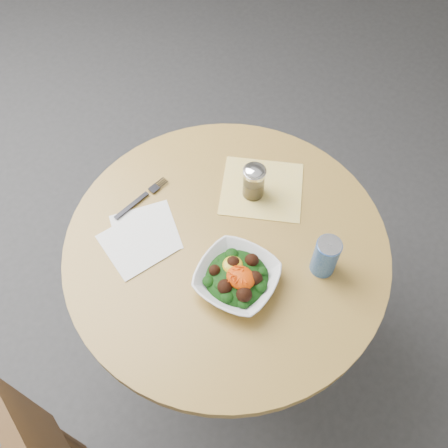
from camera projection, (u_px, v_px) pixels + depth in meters
The scene contains 8 objects.
ground at pixel (226, 336), 2.01m from camera, with size 6.00×6.00×0.00m, color #313033.
table at pixel (226, 276), 1.54m from camera, with size 0.90×0.90×0.75m.
cloth_napkin at pixel (262, 189), 1.47m from camera, with size 0.24×0.22×0.00m, color yellow.
paper_napkins at pixel (141, 237), 1.38m from camera, with size 0.24×0.27×0.00m.
salad_bowl at pixel (237, 278), 1.29m from camera, with size 0.23×0.23×0.08m.
fork at pixel (143, 197), 1.45m from camera, with size 0.05×0.19×0.00m.
spice_shaker at pixel (254, 181), 1.42m from camera, with size 0.07×0.07×0.12m.
beverage_can at pixel (326, 256), 1.28m from camera, with size 0.07×0.07×0.13m.
Camera 1 is at (0.39, -0.56, 1.94)m, focal length 40.00 mm.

